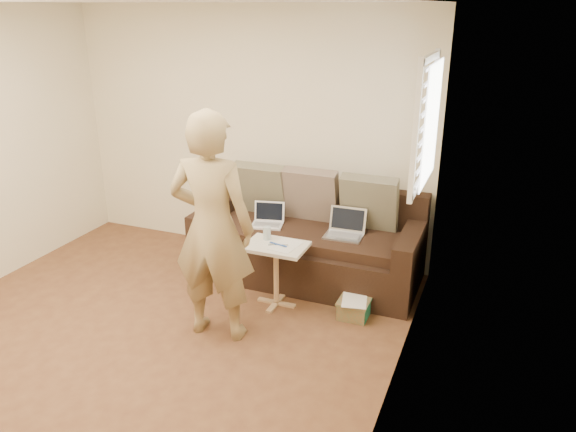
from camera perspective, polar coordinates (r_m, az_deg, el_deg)
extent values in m
plane|color=#55311F|center=(4.68, -16.13, -13.43)|extent=(4.50, 4.50, 0.00)
plane|color=white|center=(3.90, -20.17, 20.12)|extent=(4.50, 4.50, 0.00)
plane|color=beige|center=(5.94, -4.16, 8.46)|extent=(4.00, 0.00, 4.00)
plane|color=beige|center=(3.27, 10.46, -2.41)|extent=(0.00, 4.50, 4.50)
imported|color=#978E52|center=(4.37, -7.82, -1.22)|extent=(0.73, 0.54, 1.89)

